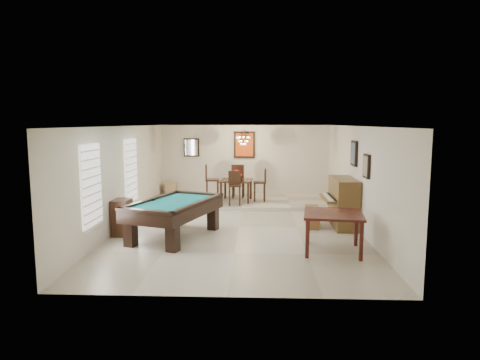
# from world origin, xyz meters

# --- Properties ---
(ground_plane) EXTENTS (6.00, 9.00, 0.02)m
(ground_plane) POSITION_xyz_m (0.00, 0.00, -0.01)
(ground_plane) COLOR beige
(wall_back) EXTENTS (6.00, 0.04, 2.60)m
(wall_back) POSITION_xyz_m (0.00, 4.50, 1.30)
(wall_back) COLOR silver
(wall_back) RESTS_ON ground_plane
(wall_front) EXTENTS (6.00, 0.04, 2.60)m
(wall_front) POSITION_xyz_m (0.00, -4.50, 1.30)
(wall_front) COLOR silver
(wall_front) RESTS_ON ground_plane
(wall_left) EXTENTS (0.04, 9.00, 2.60)m
(wall_left) POSITION_xyz_m (-3.00, 0.00, 1.30)
(wall_left) COLOR silver
(wall_left) RESTS_ON ground_plane
(wall_right) EXTENTS (0.04, 9.00, 2.60)m
(wall_right) POSITION_xyz_m (3.00, 0.00, 1.30)
(wall_right) COLOR silver
(wall_right) RESTS_ON ground_plane
(ceiling) EXTENTS (6.00, 9.00, 0.04)m
(ceiling) POSITION_xyz_m (0.00, 0.00, 2.60)
(ceiling) COLOR white
(ceiling) RESTS_ON wall_back
(dining_step) EXTENTS (6.00, 2.50, 0.12)m
(dining_step) POSITION_xyz_m (0.00, 3.25, 0.06)
(dining_step) COLOR beige
(dining_step) RESTS_ON ground_plane
(window_left_front) EXTENTS (0.06, 1.00, 1.70)m
(window_left_front) POSITION_xyz_m (-2.97, -2.20, 1.40)
(window_left_front) COLOR white
(window_left_front) RESTS_ON wall_left
(window_left_rear) EXTENTS (0.06, 1.00, 1.70)m
(window_left_rear) POSITION_xyz_m (-2.97, 0.60, 1.40)
(window_left_rear) COLOR white
(window_left_rear) RESTS_ON wall_left
(pool_table) EXTENTS (2.12, 2.84, 0.84)m
(pool_table) POSITION_xyz_m (-1.47, -1.06, 0.42)
(pool_table) COLOR black
(pool_table) RESTS_ON ground_plane
(square_table) EXTENTS (1.34, 1.34, 0.83)m
(square_table) POSITION_xyz_m (2.05, -2.05, 0.41)
(square_table) COLOR #36120D
(square_table) RESTS_ON ground_plane
(upright_piano) EXTENTS (0.85, 1.52, 1.26)m
(upright_piano) POSITION_xyz_m (2.56, 0.18, 0.63)
(upright_piano) COLOR brown
(upright_piano) RESTS_ON ground_plane
(piano_bench) EXTENTS (0.42, 0.92, 0.49)m
(piano_bench) POSITION_xyz_m (1.90, 0.17, 0.25)
(piano_bench) COLOR brown
(piano_bench) RESTS_ON ground_plane
(apothecary_chest) EXTENTS (0.39, 0.58, 0.87)m
(apothecary_chest) POSITION_xyz_m (-2.78, -0.89, 0.43)
(apothecary_chest) COLOR black
(apothecary_chest) RESTS_ON ground_plane
(dining_table) EXTENTS (1.08, 1.08, 0.83)m
(dining_table) POSITION_xyz_m (-0.22, 3.06, 0.53)
(dining_table) COLOR black
(dining_table) RESTS_ON dining_step
(flower_vase) EXTENTS (0.16, 0.16, 0.22)m
(flower_vase) POSITION_xyz_m (-0.22, 3.06, 1.06)
(flower_vase) COLOR #AE1B0E
(flower_vase) RESTS_ON dining_table
(dining_chair_south) EXTENTS (0.42, 0.42, 1.06)m
(dining_chair_south) POSITION_xyz_m (-0.24, 2.34, 0.65)
(dining_chair_south) COLOR black
(dining_chair_south) RESTS_ON dining_step
(dining_chair_north) EXTENTS (0.45, 0.45, 1.15)m
(dining_chair_north) POSITION_xyz_m (-0.19, 3.78, 0.70)
(dining_chair_north) COLOR black
(dining_chair_north) RESTS_ON dining_step
(dining_chair_west) EXTENTS (0.49, 0.49, 1.20)m
(dining_chair_west) POSITION_xyz_m (-1.01, 3.07, 0.72)
(dining_chair_west) COLOR black
(dining_chair_west) RESTS_ON dining_step
(dining_chair_east) EXTENTS (0.41, 0.41, 1.08)m
(dining_chair_east) POSITION_xyz_m (0.54, 3.05, 0.66)
(dining_chair_east) COLOR black
(dining_chair_east) RESTS_ON dining_step
(corner_bench) EXTENTS (0.44, 0.53, 0.44)m
(corner_bench) POSITION_xyz_m (-2.63, 4.20, 0.34)
(corner_bench) COLOR tan
(corner_bench) RESTS_ON dining_step
(chandelier) EXTENTS (0.44, 0.44, 0.60)m
(chandelier) POSITION_xyz_m (0.00, 3.20, 2.20)
(chandelier) COLOR #FFE5B2
(chandelier) RESTS_ON ceiling
(back_painting) EXTENTS (0.75, 0.06, 0.95)m
(back_painting) POSITION_xyz_m (0.00, 4.46, 1.90)
(back_painting) COLOR #D84C14
(back_painting) RESTS_ON wall_back
(back_mirror) EXTENTS (0.55, 0.06, 0.65)m
(back_mirror) POSITION_xyz_m (-1.90, 4.46, 1.80)
(back_mirror) COLOR white
(back_mirror) RESTS_ON wall_back
(right_picture_upper) EXTENTS (0.06, 0.55, 0.65)m
(right_picture_upper) POSITION_xyz_m (2.96, 0.30, 1.90)
(right_picture_upper) COLOR slate
(right_picture_upper) RESTS_ON wall_right
(right_picture_lower) EXTENTS (0.06, 0.45, 0.55)m
(right_picture_lower) POSITION_xyz_m (2.96, -1.00, 1.70)
(right_picture_lower) COLOR gray
(right_picture_lower) RESTS_ON wall_right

